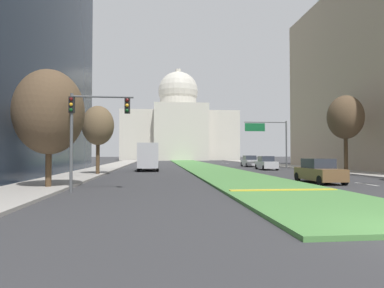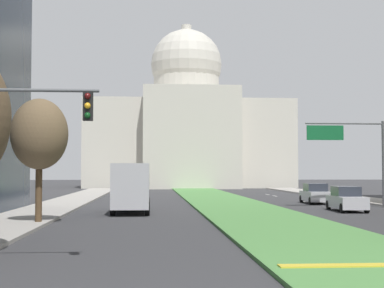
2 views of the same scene
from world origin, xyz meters
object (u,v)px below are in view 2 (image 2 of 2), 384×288
at_px(street_tree_left_mid, 39,135).
at_px(sedan_midblock, 346,200).
at_px(capitol_building, 187,132).
at_px(overhead_guide_sign, 354,145).
at_px(box_truck_delivery, 131,187).
at_px(traffic_light_near_left, 16,134).
at_px(sedan_distant, 316,194).

relative_size(street_tree_left_mid, sedan_midblock, 1.40).
xyz_separation_m(capitol_building, sedan_midblock, (6.99, -64.24, -8.83)).
xyz_separation_m(overhead_guide_sign, sedan_midblock, (-1.90, -3.81, -3.88)).
xyz_separation_m(overhead_guide_sign, box_truck_delivery, (-16.44, -4.77, -2.99)).
bearing_deg(capitol_building, overhead_guide_sign, -81.63).
bearing_deg(traffic_light_near_left, sedan_distant, 60.55).
relative_size(capitol_building, street_tree_left_mid, 5.33).
bearing_deg(overhead_guide_sign, traffic_light_near_left, -126.45).
height_order(traffic_light_near_left, box_truck_delivery, traffic_light_near_left).
distance_m(street_tree_left_mid, sedan_distant, 26.84).
bearing_deg(capitol_building, box_truck_delivery, -96.61).
height_order(street_tree_left_mid, box_truck_delivery, street_tree_left_mid).
xyz_separation_m(overhead_guide_sign, sedan_distant, (-1.33, 5.59, -3.87)).
bearing_deg(box_truck_delivery, traffic_light_near_left, -97.01).
distance_m(overhead_guide_sign, sedan_distant, 6.93).
distance_m(traffic_light_near_left, overhead_guide_sign, 32.03).
bearing_deg(overhead_guide_sign, sedan_midblock, -116.48).
bearing_deg(sedan_distant, street_tree_left_mid, -137.41).
height_order(capitol_building, street_tree_left_mid, capitol_building).
bearing_deg(sedan_distant, sedan_midblock, -93.47).
bearing_deg(sedan_midblock, street_tree_left_mid, -155.68).
height_order(overhead_guide_sign, sedan_distant, overhead_guide_sign).
relative_size(street_tree_left_mid, sedan_distant, 1.43).
bearing_deg(box_truck_delivery, street_tree_left_mid, -120.27).
xyz_separation_m(street_tree_left_mid, box_truck_delivery, (4.45, 7.62, -2.91)).
distance_m(capitol_building, sedan_distant, 56.06).
relative_size(overhead_guide_sign, sedan_distant, 1.44).
xyz_separation_m(sedan_midblock, box_truck_delivery, (-14.54, -0.96, 0.88)).
bearing_deg(traffic_light_near_left, overhead_guide_sign, 53.55).
bearing_deg(sedan_distant, overhead_guide_sign, -76.62).
height_order(sedan_distant, box_truck_delivery, box_truck_delivery).
xyz_separation_m(capitol_building, traffic_light_near_left, (-10.13, -86.18, -5.83)).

